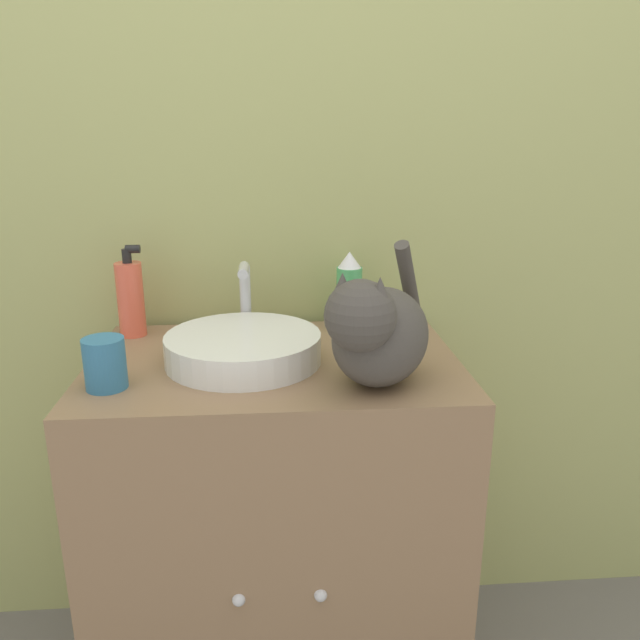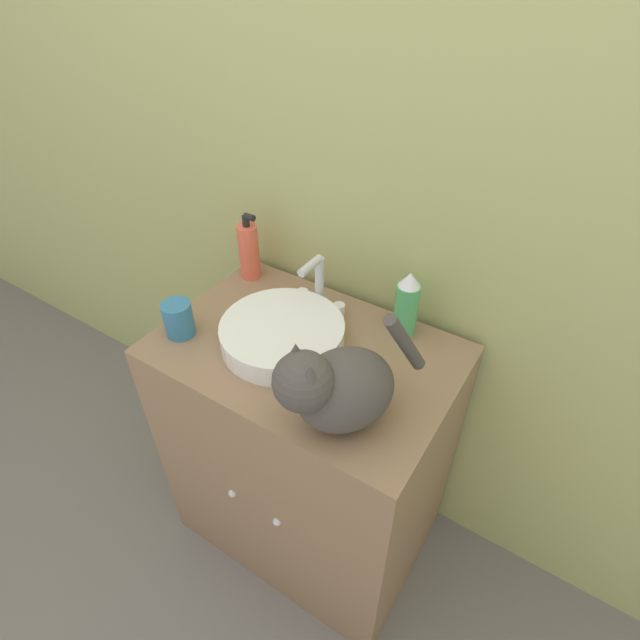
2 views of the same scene
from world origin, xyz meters
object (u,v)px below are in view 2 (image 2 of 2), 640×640
cat (337,387)px  soap_bottle (249,250)px  cup (178,319)px  spray_bottle (407,305)px

cat → soap_bottle: cat is taller
cat → soap_bottle: bearing=-91.4°
cat → soap_bottle: (-0.49, 0.33, -0.02)m
soap_bottle → cup: bearing=-87.3°
soap_bottle → cat: bearing=-33.8°
cat → cup: size_ratio=3.50×
cat → soap_bottle: size_ratio=1.59×
soap_bottle → spray_bottle: (0.48, 0.01, 0.00)m
soap_bottle → cup: 0.30m
spray_bottle → cat: bearing=-88.9°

